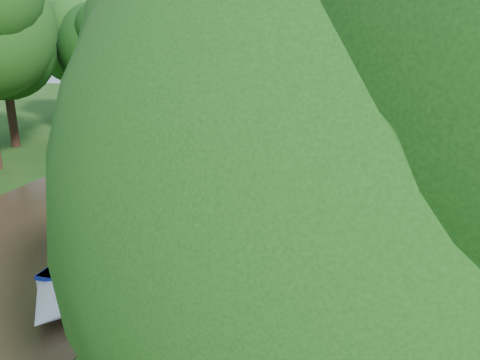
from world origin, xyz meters
The scene contains 16 objects.
ground centered at (0.00, 0.00, 0.00)m, with size 100.00×100.00×0.00m, color #183F0F.
canal_water centered at (-6.00, 0.00, 0.01)m, with size 10.00×100.00×0.02m, color #2E2214.
towpath centered at (1.20, 0.00, 0.01)m, with size 2.20×100.00×0.03m, color #473121.
plant_boat centered at (-2.25, -1.76, 0.85)m, with size 2.29×13.52×2.26m.
tree_near_overhang centered at (3.79, 3.06, 6.60)m, with size 5.52×5.28×8.99m.
tree_near_mid centered at (4.48, 15.08, 6.44)m, with size 6.90×6.60×9.40m.
tree_near_far centered at (3.98, 26.09, 7.05)m, with size 7.59×7.26×10.30m.
tree_near_behind centered at (4.98, -11.92, 5.91)m, with size 6.44×6.16×8.68m.
tree_far_c centered at (-13.52, 14.08, 6.52)m, with size 7.13×6.82×9.59m.
tree_far_d centered at (-15.02, 24.10, 7.40)m, with size 8.05×7.70×10.85m.
tree_far_g centered at (-17.52, 9.09, 6.79)m, with size 7.36×7.04×9.95m.
tree_far_h centered at (-19.02, 19.09, 7.14)m, with size 7.82×7.48×10.49m.
second_boat centered at (-2.75, 15.26, 0.49)m, with size 3.13×6.58×1.21m.
sandwich_board centered at (0.45, -8.02, 0.46)m, with size 0.64×0.63×0.95m.
pedestrian_pink centered at (0.62, 20.24, 0.82)m, with size 0.57×0.38×1.58m, color pink.
verge_plant centered at (0.05, 3.01, 0.18)m, with size 0.33×0.29×0.37m, color #2F6A20.
Camera 1 is at (4.90, -16.22, 6.81)m, focal length 35.00 mm.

